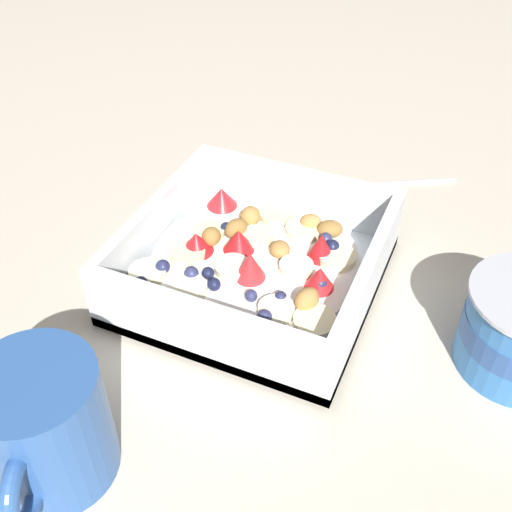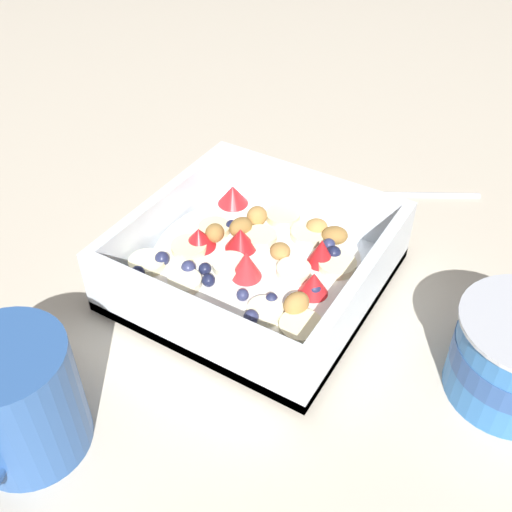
{
  "view_description": "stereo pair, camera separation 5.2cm",
  "coord_description": "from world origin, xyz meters",
  "views": [
    {
      "loc": [
        0.37,
        0.14,
        0.37
      ],
      "look_at": [
        0.01,
        -0.02,
        0.03
      ],
      "focal_mm": 42.52,
      "sensor_mm": 36.0,
      "label": 1
    },
    {
      "loc": [
        0.35,
        0.19,
        0.37
      ],
      "look_at": [
        0.01,
        -0.02,
        0.03
      ],
      "focal_mm": 42.52,
      "sensor_mm": 36.0,
      "label": 2
    }
  ],
  "objects": [
    {
      "name": "coffee_mug",
      "position": [
        0.23,
        -0.07,
        0.05
      ],
      "size": [
        0.11,
        0.08,
        0.09
      ],
      "color": "#2D5699",
      "rests_on": "ground"
    },
    {
      "name": "ground_plane",
      "position": [
        0.0,
        0.0,
        0.0
      ],
      "size": [
        2.4,
        2.4,
        0.0
      ],
      "primitive_type": "plane",
      "color": "beige"
    },
    {
      "name": "fruit_bowl",
      "position": [
        0.01,
        -0.02,
        0.02
      ],
      "size": [
        0.21,
        0.21,
        0.06
      ],
      "color": "white",
      "rests_on": "ground"
    },
    {
      "name": "spoon",
      "position": [
        -0.16,
        0.01,
        0.0
      ],
      "size": [
        0.1,
        0.16,
        0.01
      ],
      "color": "silver",
      "rests_on": "ground"
    }
  ]
}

